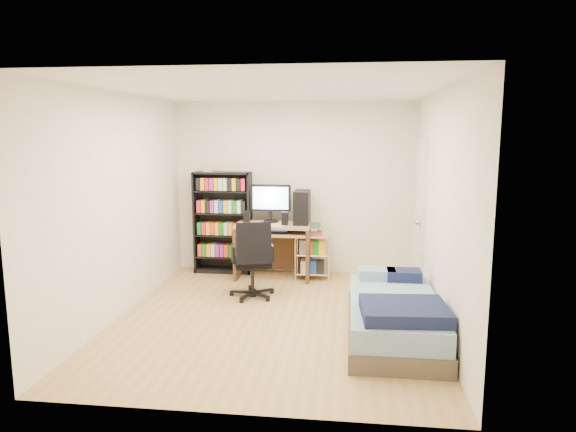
# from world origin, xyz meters

# --- Properties ---
(room) EXTENTS (3.58, 4.08, 2.58)m
(room) POSITION_xyz_m (0.00, 0.00, 1.25)
(room) COLOR tan
(room) RESTS_ON ground
(media_shelf) EXTENTS (0.84, 0.28, 1.55)m
(media_shelf) POSITION_xyz_m (-1.04, 1.84, 0.77)
(media_shelf) COLOR black
(media_shelf) RESTS_ON room
(computer_desk) EXTENTS (1.05, 0.61, 1.33)m
(computer_desk) POSITION_xyz_m (-0.14, 1.67, 0.72)
(computer_desk) COLOR tan
(computer_desk) RESTS_ON room
(office_chair) EXTENTS (0.73, 0.73, 0.99)m
(office_chair) POSITION_xyz_m (-0.38, 0.70, 0.31)
(office_chair) COLOR black
(office_chair) RESTS_ON room
(wire_cart) EXTENTS (0.49, 0.36, 0.78)m
(wire_cart) POSITION_xyz_m (0.31, 1.66, 0.51)
(wire_cart) COLOR white
(wire_cart) RESTS_ON room
(bed) EXTENTS (0.91, 1.82, 0.52)m
(bed) POSITION_xyz_m (1.28, -0.40, 0.23)
(bed) COLOR brown
(bed) RESTS_ON room
(door) EXTENTS (0.12, 0.80, 2.00)m
(door) POSITION_xyz_m (1.72, 1.35, 1.00)
(door) COLOR silver
(door) RESTS_ON room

